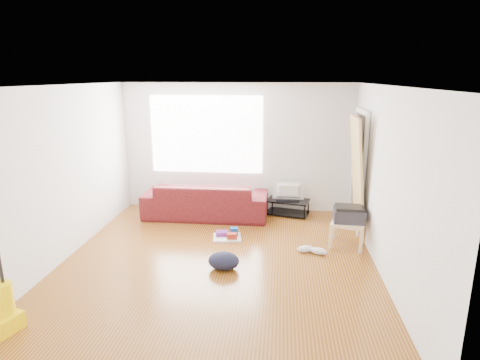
# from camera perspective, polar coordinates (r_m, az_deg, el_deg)

# --- Properties ---
(room) EXTENTS (4.51, 5.01, 2.51)m
(room) POSITION_cam_1_polar(r_m,az_deg,el_deg) (5.62, -2.38, 0.50)
(room) COLOR #5C370A
(room) RESTS_ON ground
(sofa) EXTENTS (2.33, 0.91, 0.68)m
(sofa) POSITION_cam_1_polar(r_m,az_deg,el_deg) (7.78, -4.81, -5.14)
(sofa) COLOR #360E0B
(sofa) RESTS_ON ground
(tv_stand) EXTENTS (0.87, 0.62, 0.30)m
(tv_stand) POSITION_cam_1_polar(r_m,az_deg,el_deg) (7.86, 6.83, -3.78)
(tv_stand) COLOR black
(tv_stand) RESTS_ON ground
(tv) EXTENTS (0.61, 0.08, 0.35)m
(tv) POSITION_cam_1_polar(r_m,az_deg,el_deg) (7.76, 6.90, -1.58)
(tv) COLOR black
(tv) RESTS_ON tv_stand
(side_table) EXTENTS (0.62, 0.62, 0.41)m
(side_table) POSITION_cam_1_polar(r_m,az_deg,el_deg) (6.56, 15.15, -6.22)
(side_table) COLOR beige
(side_table) RESTS_ON ground
(printer) EXTENTS (0.49, 0.38, 0.25)m
(printer) POSITION_cam_1_polar(r_m,az_deg,el_deg) (6.50, 15.25, -4.69)
(printer) COLOR #232229
(printer) RESTS_ON side_table
(bucket) EXTENTS (0.30, 0.30, 0.30)m
(bucket) POSITION_cam_1_polar(r_m,az_deg,el_deg) (7.49, -0.23, -5.86)
(bucket) COLOR #212FA3
(bucket) RESTS_ON ground
(toilet_paper) EXTENTS (0.13, 0.13, 0.11)m
(toilet_paper) POSITION_cam_1_polar(r_m,az_deg,el_deg) (7.42, -0.37, -4.38)
(toilet_paper) COLOR white
(toilet_paper) RESTS_ON bucket
(cleaning_tray) EXTENTS (0.50, 0.43, 0.16)m
(cleaning_tray) POSITION_cam_1_polar(r_m,az_deg,el_deg) (6.72, -1.74, -7.91)
(cleaning_tray) COLOR white
(cleaning_tray) RESTS_ON ground
(backpack) EXTENTS (0.45, 0.37, 0.24)m
(backpack) POSITION_cam_1_polar(r_m,az_deg,el_deg) (5.76, -2.32, -12.49)
(backpack) COLOR black
(backpack) RESTS_ON ground
(sneakers) EXTENTS (0.48, 0.24, 0.11)m
(sneakers) POSITION_cam_1_polar(r_m,az_deg,el_deg) (6.28, 10.20, -9.77)
(sneakers) COLOR silver
(sneakers) RESTS_ON ground
(vacuum) EXTENTS (0.36, 0.38, 1.33)m
(vacuum) POSITION_cam_1_polar(r_m,az_deg,el_deg) (5.08, -30.61, -15.48)
(vacuum) COLOR #FFD600
(vacuum) RESTS_ON ground
(door_panel) EXTENTS (0.25, 0.80, 2.00)m
(door_panel) POSITION_cam_1_polar(r_m,az_deg,el_deg) (7.17, 15.77, -7.40)
(door_panel) COLOR tan
(door_panel) RESTS_ON ground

